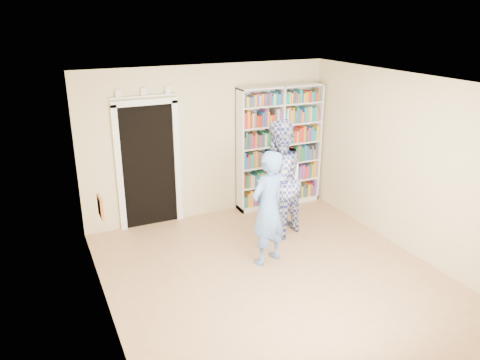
% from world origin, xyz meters
% --- Properties ---
extents(floor, '(5.00, 5.00, 0.00)m').
position_xyz_m(floor, '(0.00, 0.00, 0.00)').
color(floor, '#AA7B52').
rests_on(floor, ground).
extents(ceiling, '(5.00, 5.00, 0.00)m').
position_xyz_m(ceiling, '(0.00, 0.00, 2.70)').
color(ceiling, white).
rests_on(ceiling, wall_back).
extents(wall_back, '(4.50, 0.00, 4.50)m').
position_xyz_m(wall_back, '(0.00, 2.50, 1.35)').
color(wall_back, beige).
rests_on(wall_back, floor).
extents(wall_left, '(0.00, 5.00, 5.00)m').
position_xyz_m(wall_left, '(-2.25, 0.00, 1.35)').
color(wall_left, beige).
rests_on(wall_left, floor).
extents(wall_right, '(0.00, 5.00, 5.00)m').
position_xyz_m(wall_right, '(2.25, 0.00, 1.35)').
color(wall_right, beige).
rests_on(wall_right, floor).
extents(bookshelf, '(1.66, 0.31, 2.28)m').
position_xyz_m(bookshelf, '(1.35, 2.34, 1.15)').
color(bookshelf, white).
rests_on(bookshelf, floor).
extents(doorway, '(1.10, 0.08, 2.43)m').
position_xyz_m(doorway, '(-1.10, 2.48, 1.18)').
color(doorway, black).
rests_on(doorway, floor).
extents(wall_art, '(0.03, 0.25, 0.25)m').
position_xyz_m(wall_art, '(-2.23, 0.20, 1.40)').
color(wall_art, brown).
rests_on(wall_art, wall_left).
extents(man_blue, '(0.73, 0.60, 1.72)m').
position_xyz_m(man_blue, '(0.11, 0.46, 0.86)').
color(man_blue, '#5780C2').
rests_on(man_blue, floor).
extents(man_plaid, '(1.18, 1.08, 1.96)m').
position_xyz_m(man_plaid, '(0.67, 1.19, 0.98)').
color(man_plaid, navy).
rests_on(man_plaid, floor).
extents(paper_sheet, '(0.21, 0.11, 0.33)m').
position_xyz_m(paper_sheet, '(0.85, 0.99, 1.11)').
color(paper_sheet, white).
rests_on(paper_sheet, man_plaid).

